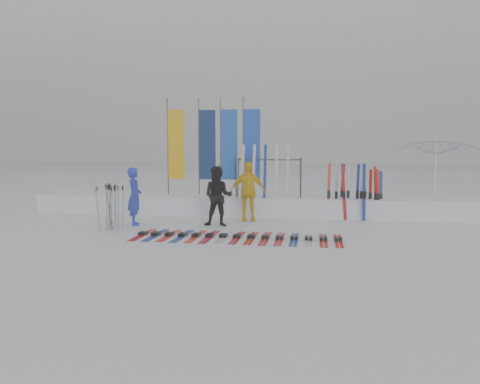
% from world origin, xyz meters
% --- Properties ---
extents(ground, '(120.00, 120.00, 0.00)m').
position_xyz_m(ground, '(0.00, 0.00, 0.00)').
color(ground, white).
rests_on(ground, ground).
extents(snow_bank, '(14.00, 1.60, 0.60)m').
position_xyz_m(snow_bank, '(0.00, 4.60, 0.30)').
color(snow_bank, white).
rests_on(snow_bank, ground).
extents(person_blue, '(0.58, 0.69, 1.60)m').
position_xyz_m(person_blue, '(-2.82, 1.95, 0.80)').
color(person_blue, '#2035BA').
rests_on(person_blue, ground).
extents(person_black, '(0.83, 0.67, 1.65)m').
position_xyz_m(person_black, '(-0.49, 2.12, 0.82)').
color(person_black, black).
rests_on(person_black, ground).
extents(person_yellow, '(1.09, 0.61, 1.75)m').
position_xyz_m(person_yellow, '(0.18, 3.18, 0.87)').
color(person_yellow, yellow).
rests_on(person_yellow, ground).
extents(tent_canopy, '(3.46, 3.50, 2.52)m').
position_xyz_m(tent_canopy, '(5.93, 5.45, 1.26)').
color(tent_canopy, white).
rests_on(tent_canopy, ground).
extents(ski_row, '(4.89, 1.70, 0.07)m').
position_xyz_m(ski_row, '(0.31, 0.51, 0.04)').
color(ski_row, red).
rests_on(ski_row, ground).
extents(pole_cluster, '(0.56, 0.77, 1.25)m').
position_xyz_m(pole_cluster, '(-3.15, 1.15, 0.60)').
color(pole_cluster, '#595B60').
rests_on(pole_cluster, ground).
extents(feather_flags, '(3.11, 0.19, 3.20)m').
position_xyz_m(feather_flags, '(-1.17, 4.88, 2.24)').
color(feather_flags, '#383A3F').
rests_on(feather_flags, ground).
extents(ski_rack, '(2.04, 0.80, 1.23)m').
position_xyz_m(ski_rack, '(0.68, 4.20, 1.38)').
color(ski_rack, '#383A3F').
rests_on(ski_rack, ground).
extents(upright_skis, '(1.69, 1.15, 1.70)m').
position_xyz_m(upright_skis, '(3.44, 4.14, 0.80)').
color(upright_skis, silver).
rests_on(upright_skis, ground).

